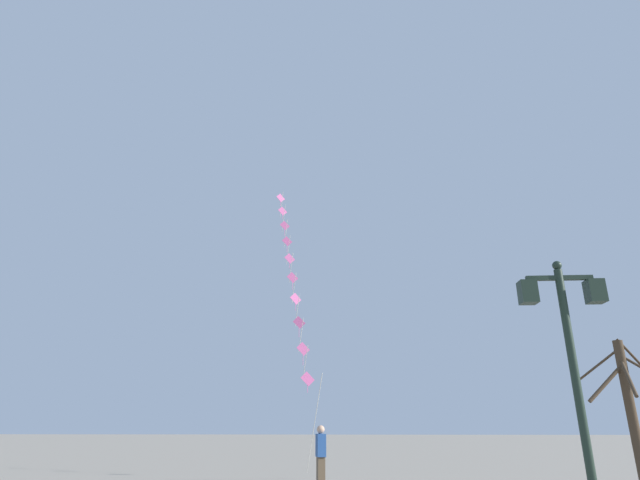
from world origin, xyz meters
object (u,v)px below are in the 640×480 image
kite_train (293,279)px  bare_tree (630,408)px  kite_flyer (321,456)px  twin_lantern_lamp_post (569,338)px

kite_train → bare_tree: 13.81m
kite_train → kite_flyer: size_ratio=8.34×
twin_lantern_lamp_post → kite_flyer: (-4.56, 6.59, -2.20)m
kite_flyer → bare_tree: bearing=-108.1°
kite_train → kite_flyer: bearing=-76.5°
kite_flyer → bare_tree: bare_tree is taller
kite_train → bare_tree: bearing=-37.0°
twin_lantern_lamp_post → kite_flyer: 8.32m
bare_tree → kite_train: bearing=143.0°
twin_lantern_lamp_post → bare_tree: bearing=57.7°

